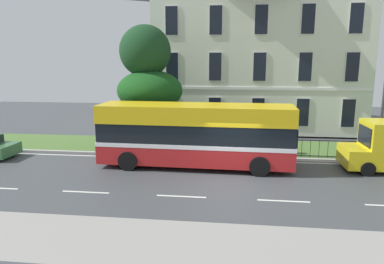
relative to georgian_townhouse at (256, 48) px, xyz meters
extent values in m
cube|color=#3F4246|center=(-1.67, -14.40, -6.29)|extent=(60.00, 56.00, 0.06)
cube|color=silver|center=(-1.67, -10.75, -6.25)|extent=(54.00, 0.14, 0.01)
cube|color=silver|center=(-7.67, -16.20, -6.25)|extent=(2.00, 0.12, 0.01)
cube|color=silver|center=(-3.67, -16.20, -6.25)|extent=(2.00, 0.12, 0.01)
cube|color=silver|center=(0.33, -16.20, -6.25)|extent=(2.00, 0.12, 0.01)
cube|color=#9E9E99|center=(-1.67, -10.28, -6.20)|extent=(57.00, 0.24, 0.12)
cube|color=#4A6B31|center=(-1.67, -8.08, -6.20)|extent=(57.00, 4.17, 0.12)
cube|color=gray|center=(-1.67, -19.90, -6.25)|extent=(57.00, 3.00, 0.01)
cube|color=silver|center=(0.00, 0.01, -1.13)|extent=(15.07, 9.06, 10.01)
cube|color=white|center=(0.00, -4.55, -2.83)|extent=(15.07, 0.06, 0.20)
cube|color=#2D333D|center=(0.00, -4.56, -5.04)|extent=(1.10, 0.06, 2.20)
cube|color=white|center=(-6.03, -4.56, -4.44)|extent=(0.94, 0.04, 1.99)
cube|color=black|center=(-6.03, -4.58, -4.44)|extent=(0.84, 0.03, 1.89)
cube|color=white|center=(-3.01, -4.56, -4.44)|extent=(0.94, 0.04, 1.99)
cube|color=black|center=(-3.01, -4.58, -4.44)|extent=(0.84, 0.03, 1.89)
cube|color=white|center=(0.00, -4.56, -4.44)|extent=(0.94, 0.04, 1.99)
cube|color=black|center=(0.00, -4.58, -4.44)|extent=(0.84, 0.03, 1.89)
cube|color=white|center=(3.01, -4.56, -4.44)|extent=(0.94, 0.04, 1.99)
cube|color=black|center=(3.01, -4.58, -4.44)|extent=(0.84, 0.03, 1.89)
cube|color=white|center=(6.03, -4.56, -4.44)|extent=(0.94, 0.04, 1.99)
cube|color=black|center=(6.03, -4.58, -4.44)|extent=(0.84, 0.03, 1.89)
cube|color=white|center=(-6.03, -4.56, -1.36)|extent=(0.94, 0.04, 1.99)
cube|color=black|center=(-6.03, -4.58, -1.36)|extent=(0.84, 0.03, 1.89)
cube|color=white|center=(-3.01, -4.56, -1.36)|extent=(0.94, 0.04, 1.99)
cube|color=black|center=(-3.01, -4.58, -1.36)|extent=(0.84, 0.03, 1.89)
cube|color=white|center=(0.00, -4.56, -1.36)|extent=(0.94, 0.04, 1.99)
cube|color=black|center=(0.00, -4.58, -1.36)|extent=(0.84, 0.03, 1.89)
cube|color=white|center=(3.01, -4.56, -1.36)|extent=(0.94, 0.04, 1.99)
cube|color=black|center=(3.01, -4.58, -1.36)|extent=(0.84, 0.03, 1.89)
cube|color=white|center=(6.03, -4.56, -1.36)|extent=(0.94, 0.04, 1.99)
cube|color=black|center=(6.03, -4.58, -1.36)|extent=(0.84, 0.03, 1.89)
cube|color=white|center=(-6.03, -4.56, 1.72)|extent=(0.94, 0.04, 1.99)
cube|color=black|center=(-6.03, -4.58, 1.72)|extent=(0.84, 0.03, 1.89)
cube|color=white|center=(-3.01, -4.56, 1.72)|extent=(0.94, 0.04, 1.99)
cube|color=black|center=(-3.01, -4.58, 1.72)|extent=(0.84, 0.03, 1.89)
cube|color=white|center=(0.00, -4.56, 1.72)|extent=(0.94, 0.04, 1.99)
cube|color=black|center=(0.00, -4.58, 1.72)|extent=(0.84, 0.03, 1.89)
cube|color=white|center=(3.01, -4.56, 1.72)|extent=(0.94, 0.04, 1.99)
cube|color=black|center=(3.01, -4.58, 1.72)|extent=(0.84, 0.03, 1.89)
cube|color=white|center=(6.03, -4.56, 1.72)|extent=(0.94, 0.04, 1.99)
cube|color=black|center=(6.03, -4.58, 1.72)|extent=(0.84, 0.03, 1.89)
cube|color=black|center=(0.00, -10.00, -5.19)|extent=(17.06, 0.04, 0.04)
cube|color=black|center=(0.00, -10.00, -6.06)|extent=(17.06, 0.04, 0.04)
cylinder|color=black|center=(-8.53, -10.00, -5.66)|extent=(0.02, 0.02, 0.95)
cylinder|color=black|center=(-8.07, -10.00, -5.66)|extent=(0.02, 0.02, 0.95)
cylinder|color=black|center=(-7.61, -10.00, -5.66)|extent=(0.02, 0.02, 0.95)
cylinder|color=black|center=(-7.15, -10.00, -5.66)|extent=(0.02, 0.02, 0.95)
cylinder|color=black|center=(-6.69, -10.00, -5.66)|extent=(0.02, 0.02, 0.95)
cylinder|color=black|center=(-6.23, -10.00, -5.66)|extent=(0.02, 0.02, 0.95)
cylinder|color=black|center=(-5.76, -10.00, -5.66)|extent=(0.02, 0.02, 0.95)
cylinder|color=black|center=(-5.30, -10.00, -5.66)|extent=(0.02, 0.02, 0.95)
cylinder|color=black|center=(-4.84, -10.00, -5.66)|extent=(0.02, 0.02, 0.95)
cylinder|color=black|center=(-4.38, -10.00, -5.66)|extent=(0.02, 0.02, 0.95)
cylinder|color=black|center=(-3.92, -10.00, -5.66)|extent=(0.02, 0.02, 0.95)
cylinder|color=black|center=(-3.46, -10.00, -5.66)|extent=(0.02, 0.02, 0.95)
cylinder|color=black|center=(-3.00, -10.00, -5.66)|extent=(0.02, 0.02, 0.95)
cylinder|color=black|center=(-2.54, -10.00, -5.66)|extent=(0.02, 0.02, 0.95)
cylinder|color=black|center=(-2.08, -10.00, -5.66)|extent=(0.02, 0.02, 0.95)
cylinder|color=black|center=(-1.61, -10.00, -5.66)|extent=(0.02, 0.02, 0.95)
cylinder|color=black|center=(-1.15, -10.00, -5.66)|extent=(0.02, 0.02, 0.95)
cylinder|color=black|center=(-0.69, -10.00, -5.66)|extent=(0.02, 0.02, 0.95)
cylinder|color=black|center=(-0.23, -10.00, -5.66)|extent=(0.02, 0.02, 0.95)
cylinder|color=black|center=(0.23, -10.00, -5.66)|extent=(0.02, 0.02, 0.95)
cylinder|color=black|center=(0.69, -10.00, -5.66)|extent=(0.02, 0.02, 0.95)
cylinder|color=black|center=(1.15, -10.00, -5.66)|extent=(0.02, 0.02, 0.95)
cylinder|color=black|center=(1.61, -10.00, -5.66)|extent=(0.02, 0.02, 0.95)
cylinder|color=black|center=(2.08, -10.00, -5.66)|extent=(0.02, 0.02, 0.95)
cylinder|color=black|center=(2.54, -10.00, -5.66)|extent=(0.02, 0.02, 0.95)
cylinder|color=black|center=(3.00, -10.00, -5.66)|extent=(0.02, 0.02, 0.95)
cylinder|color=black|center=(3.46, -10.00, -5.66)|extent=(0.02, 0.02, 0.95)
cylinder|color=black|center=(3.92, -10.00, -5.66)|extent=(0.02, 0.02, 0.95)
cylinder|color=black|center=(4.38, -10.00, -5.66)|extent=(0.02, 0.02, 0.95)
cylinder|color=black|center=(4.84, -10.00, -5.66)|extent=(0.02, 0.02, 0.95)
cylinder|color=black|center=(5.30, -10.00, -5.66)|extent=(0.02, 0.02, 0.95)
cylinder|color=black|center=(5.76, -10.00, -5.66)|extent=(0.02, 0.02, 0.95)
cylinder|color=black|center=(6.23, -10.00, -5.66)|extent=(0.02, 0.02, 0.95)
cylinder|color=#423328|center=(-6.94, -8.17, -5.37)|extent=(0.51, 0.51, 1.53)
ellipsoid|color=#19411B|center=(-7.03, -7.95, -5.06)|extent=(4.18, 4.18, 2.94)
ellipsoid|color=#164818|center=(-6.75, -8.31, -2.72)|extent=(3.95, 3.95, 2.47)
ellipsoid|color=#173A1D|center=(-7.04, -8.08, -0.38)|extent=(3.08, 3.08, 3.11)
cube|color=#B31E1F|center=(-3.57, -12.04, -5.47)|extent=(9.71, 2.62, 1.05)
cube|color=white|center=(-3.57, -12.04, -4.99)|extent=(9.73, 2.65, 0.20)
cube|color=black|center=(-3.57, -12.04, -4.45)|extent=(9.63, 2.58, 0.99)
cube|color=gold|center=(-3.57, -12.04, -3.52)|extent=(9.71, 2.62, 0.87)
cube|color=black|center=(1.28, -12.16, -4.50)|extent=(0.11, 2.01, 0.91)
cube|color=black|center=(1.28, -12.16, -3.57)|extent=(0.10, 1.72, 0.56)
cylinder|color=silver|center=(1.30, -11.39, -5.78)|extent=(0.04, 0.20, 0.20)
cylinder|color=silver|center=(1.26, -12.92, -5.78)|extent=(0.04, 0.20, 0.20)
cylinder|color=black|center=(-0.35, -10.97, -5.78)|extent=(0.97, 0.32, 0.96)
cylinder|color=black|center=(-0.41, -13.26, -5.78)|extent=(0.97, 0.32, 0.96)
cylinder|color=black|center=(-6.72, -10.82, -5.78)|extent=(0.97, 0.32, 0.96)
cylinder|color=black|center=(-6.78, -13.10, -5.78)|extent=(0.97, 0.32, 0.96)
cube|color=gold|center=(4.22, -11.67, -5.57)|extent=(1.02, 2.05, 0.94)
cube|color=black|center=(4.70, -11.67, -4.51)|extent=(0.08, 1.63, 0.91)
cylinder|color=black|center=(4.63, -12.65, -5.92)|extent=(0.68, 0.23, 0.68)
cylinder|color=black|center=(4.60, -10.69, -5.92)|extent=(0.68, 0.23, 0.68)
cylinder|color=black|center=(-14.39, -10.94, -5.96)|extent=(0.60, 0.19, 0.60)
cylinder|color=#333338|center=(6.23, -9.54, -2.64)|extent=(0.14, 0.14, 6.99)
cylinder|color=#4C4742|center=(1.24, -9.40, -5.63)|extent=(0.45, 0.45, 1.01)
ellipsoid|color=black|center=(1.24, -9.40, -5.05)|extent=(0.46, 0.46, 0.16)
camera|label=1|loc=(-1.65, -29.51, -0.89)|focal=33.37mm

